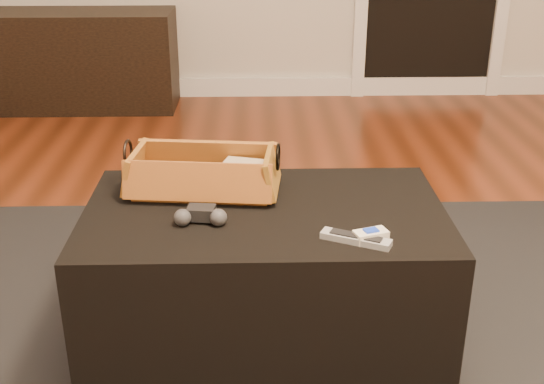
{
  "coord_description": "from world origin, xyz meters",
  "views": [
    {
      "loc": [
        0.17,
        -1.68,
        1.23
      ],
      "look_at": [
        0.22,
        0.01,
        0.49
      ],
      "focal_mm": 45.0,
      "sensor_mm": 36.0,
      "label": 1
    }
  ],
  "objects_px": {
    "wicker_basket": "(203,175)",
    "silver_remote": "(356,239)",
    "media_cabinet": "(52,60)",
    "tv_remote": "(195,185)",
    "ottoman": "(265,275)",
    "cream_gadget": "(371,236)",
    "game_controller": "(201,216)"
  },
  "relations": [
    {
      "from": "tv_remote",
      "to": "game_controller",
      "type": "relative_size",
      "value": 1.64
    },
    {
      "from": "wicker_basket",
      "to": "game_controller",
      "type": "xyz_separation_m",
      "value": [
        0.01,
        -0.21,
        -0.03
      ]
    },
    {
      "from": "ottoman",
      "to": "cream_gadget",
      "type": "distance_m",
      "value": 0.4
    },
    {
      "from": "ottoman",
      "to": "tv_remote",
      "type": "relative_size",
      "value": 4.33
    },
    {
      "from": "wicker_basket",
      "to": "silver_remote",
      "type": "xyz_separation_m",
      "value": [
        0.4,
        -0.33,
        -0.04
      ]
    },
    {
      "from": "media_cabinet",
      "to": "game_controller",
      "type": "bearing_deg",
      "value": -66.82
    },
    {
      "from": "wicker_basket",
      "to": "cream_gadget",
      "type": "height_order",
      "value": "wicker_basket"
    },
    {
      "from": "ottoman",
      "to": "cream_gadget",
      "type": "xyz_separation_m",
      "value": [
        0.26,
        -0.19,
        0.22
      ]
    },
    {
      "from": "tv_remote",
      "to": "game_controller",
      "type": "height_order",
      "value": "game_controller"
    },
    {
      "from": "media_cabinet",
      "to": "tv_remote",
      "type": "distance_m",
      "value": 2.6
    },
    {
      "from": "tv_remote",
      "to": "game_controller",
      "type": "bearing_deg",
      "value": -81.19
    },
    {
      "from": "wicker_basket",
      "to": "cream_gadget",
      "type": "bearing_deg",
      "value": -36.15
    },
    {
      "from": "tv_remote",
      "to": "game_controller",
      "type": "distance_m",
      "value": 0.2
    },
    {
      "from": "media_cabinet",
      "to": "ottoman",
      "type": "xyz_separation_m",
      "value": [
        1.27,
        -2.48,
        -0.07
      ]
    },
    {
      "from": "wicker_basket",
      "to": "game_controller",
      "type": "distance_m",
      "value": 0.22
    },
    {
      "from": "tv_remote",
      "to": "wicker_basket",
      "type": "bearing_deg",
      "value": 30.87
    },
    {
      "from": "game_controller",
      "to": "tv_remote",
      "type": "bearing_deg",
      "value": 98.7
    },
    {
      "from": "game_controller",
      "to": "silver_remote",
      "type": "relative_size",
      "value": 0.79
    },
    {
      "from": "media_cabinet",
      "to": "wicker_basket",
      "type": "height_order",
      "value": "media_cabinet"
    },
    {
      "from": "tv_remote",
      "to": "cream_gadget",
      "type": "height_order",
      "value": "tv_remote"
    },
    {
      "from": "cream_gadget",
      "to": "tv_remote",
      "type": "bearing_deg",
      "value": 146.46
    },
    {
      "from": "media_cabinet",
      "to": "game_controller",
      "type": "xyz_separation_m",
      "value": [
        1.1,
        -2.57,
        0.16
      ]
    },
    {
      "from": "media_cabinet",
      "to": "silver_remote",
      "type": "bearing_deg",
      "value": -60.88
    },
    {
      "from": "media_cabinet",
      "to": "cream_gadget",
      "type": "distance_m",
      "value": 3.09
    },
    {
      "from": "game_controller",
      "to": "wicker_basket",
      "type": "bearing_deg",
      "value": 91.84
    },
    {
      "from": "ottoman",
      "to": "wicker_basket",
      "type": "xyz_separation_m",
      "value": [
        -0.18,
        0.13,
        0.26
      ]
    },
    {
      "from": "media_cabinet",
      "to": "cream_gadget",
      "type": "relative_size",
      "value": 15.99
    },
    {
      "from": "wicker_basket",
      "to": "game_controller",
      "type": "bearing_deg",
      "value": -88.16
    },
    {
      "from": "game_controller",
      "to": "silver_remote",
      "type": "distance_m",
      "value": 0.41
    },
    {
      "from": "ottoman",
      "to": "cream_gadget",
      "type": "relative_size",
      "value": 10.67
    },
    {
      "from": "media_cabinet",
      "to": "wicker_basket",
      "type": "bearing_deg",
      "value": -65.11
    },
    {
      "from": "silver_remote",
      "to": "cream_gadget",
      "type": "bearing_deg",
      "value": 10.95
    }
  ]
}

